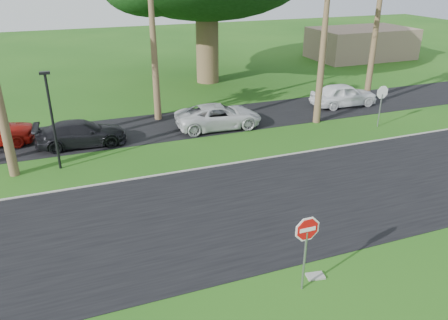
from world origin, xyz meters
name	(u,v)px	position (x,y,z in m)	size (l,w,h in m)	color
ground	(247,238)	(0.00, 0.00, 0.00)	(120.00, 120.00, 0.00)	#1C4C13
road	(227,211)	(0.00, 2.00, 0.01)	(120.00, 8.00, 0.02)	black
parking_strip	(164,126)	(0.00, 12.50, 0.01)	(120.00, 5.00, 0.02)	black
curb	(196,169)	(0.00, 6.05, 0.03)	(120.00, 0.12, 0.06)	gray
stop_sign_near	(306,239)	(0.50, -3.00, 1.77)	(1.05, 0.07, 2.62)	gray
stop_sign_far	(382,98)	(12.00, 8.00, 1.77)	(1.05, 0.07, 2.62)	gray
streetlight_right	(52,115)	(-6.00, 8.50, 2.65)	(0.45, 0.25, 4.64)	black
building_far	(361,43)	(24.00, 26.00, 1.50)	(10.00, 6.00, 3.00)	gray
car_dark	(81,134)	(-4.78, 11.12, 0.68)	(1.89, 4.65, 1.35)	black
car_minivan	(219,116)	(3.01, 11.14, 0.71)	(2.34, 5.08, 1.41)	silver
car_pickup	(344,95)	(12.47, 12.27, 0.78)	(1.83, 4.55, 1.55)	white
utility_slab	(315,276)	(1.16, -2.68, 0.03)	(0.55, 0.35, 0.06)	gray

